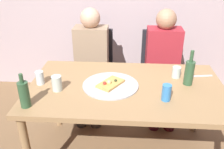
% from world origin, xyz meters
% --- Properties ---
extents(dining_table, '(1.55, 0.90, 0.72)m').
position_xyz_m(dining_table, '(0.00, 0.00, 0.65)').
color(dining_table, '#99754C').
rests_on(dining_table, ground_plane).
extents(pizza_tray, '(0.44, 0.44, 0.01)m').
position_xyz_m(pizza_tray, '(-0.12, -0.01, 0.73)').
color(pizza_tray, '#ADADB2').
rests_on(pizza_tray, dining_table).
extents(pizza_slice_last, '(0.23, 0.26, 0.05)m').
position_xyz_m(pizza_slice_last, '(-0.13, -0.01, 0.74)').
color(pizza_slice_last, tan).
rests_on(pizza_slice_last, pizza_tray).
extents(wine_bottle, '(0.07, 0.07, 0.25)m').
position_xyz_m(wine_bottle, '(-0.68, -0.33, 0.82)').
color(wine_bottle, '#2D5133').
rests_on(wine_bottle, dining_table).
extents(beer_bottle, '(0.07, 0.07, 0.29)m').
position_xyz_m(beer_bottle, '(0.49, 0.06, 0.83)').
color(beer_bottle, '#2D5133').
rests_on(beer_bottle, dining_table).
extents(tumbler_near, '(0.07, 0.07, 0.09)m').
position_xyz_m(tumbler_near, '(0.42, 0.18, 0.77)').
color(tumbler_near, '#B7C6BC').
rests_on(tumbler_near, dining_table).
extents(tumbler_far, '(0.06, 0.06, 0.11)m').
position_xyz_m(tumbler_far, '(-0.69, -0.01, 0.78)').
color(tumbler_far, silver).
rests_on(tumbler_far, dining_table).
extents(wine_glass, '(0.08, 0.08, 0.12)m').
position_xyz_m(wine_glass, '(-0.53, -0.10, 0.78)').
color(wine_glass, '#B7C6BC').
rests_on(wine_glass, dining_table).
extents(soda_can, '(0.07, 0.07, 0.12)m').
position_xyz_m(soda_can, '(0.28, -0.19, 0.78)').
color(soda_can, '#337AC1').
rests_on(soda_can, dining_table).
extents(table_knife, '(0.22, 0.05, 0.01)m').
position_xyz_m(table_knife, '(0.62, 0.21, 0.72)').
color(table_knife, '#B7B7BC').
rests_on(table_knife, dining_table).
extents(chair_left, '(0.44, 0.44, 0.90)m').
position_xyz_m(chair_left, '(-0.39, 0.85, 0.51)').
color(chair_left, black).
rests_on(chair_left, ground_plane).
extents(chair_right, '(0.44, 0.44, 0.90)m').
position_xyz_m(chair_right, '(0.38, 0.85, 0.51)').
color(chair_right, black).
rests_on(chair_right, ground_plane).
extents(guest_in_sweater, '(0.36, 0.56, 1.17)m').
position_xyz_m(guest_in_sweater, '(-0.39, 0.70, 0.64)').
color(guest_in_sweater, '#937A60').
rests_on(guest_in_sweater, ground_plane).
extents(guest_in_beanie, '(0.36, 0.56, 1.17)m').
position_xyz_m(guest_in_beanie, '(0.38, 0.70, 0.64)').
color(guest_in_beanie, maroon).
rests_on(guest_in_beanie, ground_plane).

